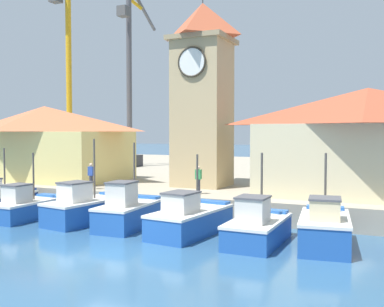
% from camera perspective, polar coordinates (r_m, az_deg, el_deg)
% --- Properties ---
extents(ground_plane, '(300.00, 300.00, 0.00)m').
position_cam_1_polar(ground_plane, '(18.07, -11.20, -12.57)').
color(ground_plane, '#2D567A').
extents(quay_wharf, '(120.00, 40.00, 1.21)m').
position_cam_1_polar(quay_wharf, '(43.40, 10.67, -2.81)').
color(quay_wharf, '#9E937F').
rests_on(quay_wharf, ground).
extents(fishing_boat_left_outer, '(1.95, 4.10, 3.61)m').
position_cam_1_polar(fishing_boat_left_outer, '(26.25, -20.29, -6.38)').
color(fishing_boat_left_outer, '#2356A8').
rests_on(fishing_boat_left_outer, ground).
extents(fishing_boat_left_inner, '(2.71, 4.91, 4.40)m').
position_cam_1_polar(fishing_boat_left_inner, '(24.36, -13.33, -6.75)').
color(fishing_boat_left_inner, '#2356A8').
rests_on(fishing_boat_left_inner, ground).
extents(fishing_boat_mid_left, '(2.14, 4.49, 4.22)m').
position_cam_1_polar(fishing_boat_mid_left, '(22.72, -8.04, -7.32)').
color(fishing_boat_mid_left, '#2356A8').
rests_on(fishing_boat_mid_left, ground).
extents(fishing_boat_center, '(2.62, 5.09, 3.70)m').
position_cam_1_polar(fishing_boat_center, '(21.05, -0.26, -8.30)').
color(fishing_boat_center, '#2356A8').
rests_on(fishing_boat_center, ground).
extents(fishing_boat_mid_right, '(2.14, 4.32, 3.85)m').
position_cam_1_polar(fishing_boat_mid_right, '(19.54, 8.30, -9.26)').
color(fishing_boat_mid_right, '#2356A8').
rests_on(fishing_boat_mid_right, ground).
extents(fishing_boat_right_inner, '(2.50, 4.47, 3.87)m').
position_cam_1_polar(fishing_boat_right_inner, '(19.49, 16.49, -9.13)').
color(fishing_boat_right_inner, '#2356A8').
rests_on(fishing_boat_right_inner, ground).
extents(clock_tower, '(3.75, 3.75, 13.52)m').
position_cam_1_polar(clock_tower, '(29.62, 1.34, 8.03)').
color(clock_tower, tan).
rests_on(clock_tower, quay_wharf).
extents(warehouse_left, '(12.48, 7.02, 5.50)m').
position_cam_1_polar(warehouse_left, '(35.77, -18.20, 1.41)').
color(warehouse_left, '#E5D17A').
rests_on(warehouse_left, quay_wharf).
extents(warehouse_right, '(11.91, 6.42, 5.96)m').
position_cam_1_polar(warehouse_right, '(26.45, 21.36, 1.48)').
color(warehouse_right, beige).
rests_on(warehouse_right, quay_wharf).
extents(port_crane_near, '(2.37, 9.34, 18.87)m').
position_cam_1_polar(port_crane_near, '(46.96, -7.86, 7.20)').
color(port_crane_near, '#353539').
rests_on(port_crane_near, quay_wharf).
extents(port_crane_far, '(5.84, 8.29, 21.70)m').
position_cam_1_polar(port_crane_far, '(46.69, -15.01, 8.14)').
color(port_crane_far, '#976E11').
rests_on(port_crane_far, quay_wharf).
extents(dock_worker_near_tower, '(0.34, 0.22, 1.62)m').
position_cam_1_polar(dock_worker_near_tower, '(28.53, -12.70, -2.76)').
color(dock_worker_near_tower, '#33333D').
rests_on(dock_worker_near_tower, quay_wharf).
extents(dock_worker_along_quay, '(0.34, 0.22, 1.62)m').
position_cam_1_polar(dock_worker_along_quay, '(25.65, 0.82, -3.30)').
color(dock_worker_along_quay, '#33333D').
rests_on(dock_worker_along_quay, quay_wharf).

